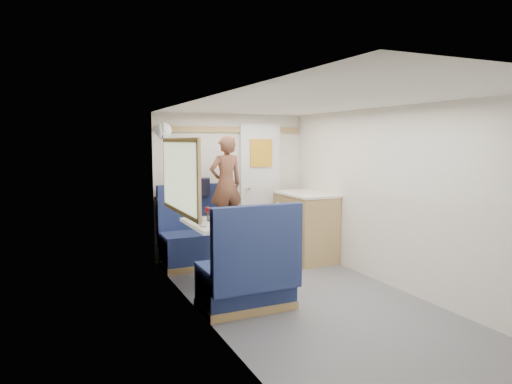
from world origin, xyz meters
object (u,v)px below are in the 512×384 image
cheese_block (229,222)px  person (226,184)px  bench_far (195,243)px  dome_light (163,131)px  bread_loaf (224,213)px  pepper_grinder (207,216)px  galley_counter (305,226)px  tray (234,222)px  duffel_bag (192,187)px  beer_glass (227,218)px  dinette_table (218,235)px  tumbler_left (204,221)px  bench_near (248,280)px  salt_grinder (221,220)px  orange_fruit (243,220)px  wine_glass (208,210)px

cheese_block → person: bearing=71.2°
bench_far → dome_light: size_ratio=5.25×
bread_loaf → pepper_grinder: bearing=-153.4°
galley_counter → tray: (-1.31, -0.66, 0.26)m
duffel_bag → beer_glass: (0.06, -1.15, -0.25)m
dinette_table → tumbler_left: 0.37m
pepper_grinder → bench_near: bearing=-86.3°
person → salt_grinder: 0.97m
tray → tumbler_left: 0.40m
bench_near → person: bearing=76.6°
orange_fruit → bread_loaf: (-0.01, 0.56, -0.01)m
wine_glass → pepper_grinder: wine_glass is taller
galley_counter → bread_loaf: bearing=-168.1°
tray → bread_loaf: bearing=86.5°
dinette_table → orange_fruit: bearing=-54.3°
dome_light → salt_grinder: dome_light is taller
cheese_block → tray: bearing=46.9°
tray → orange_fruit: size_ratio=4.40×
dinette_table → galley_counter: 1.57m
wine_glass → bread_loaf: wine_glass is taller
beer_glass → wine_glass: bearing=145.5°
dome_light → wine_glass: bearing=-67.7°
galley_counter → salt_grinder: bearing=-155.2°
bench_far → salt_grinder: (-0.01, -0.99, 0.47)m
bench_near → dome_light: size_ratio=5.25×
pepper_grinder → beer_glass: bearing=-47.0°
bench_far → pepper_grinder: 0.85m
person → wine_glass: bearing=46.4°
dinette_table → bench_far: size_ratio=0.88×
tray → salt_grinder: size_ratio=3.86×
cheese_block → beer_glass: beer_glass is taller
cheese_block → pepper_grinder: (-0.12, 0.38, 0.01)m
dinette_table → duffel_bag: bearing=87.7°
bench_far → tray: size_ratio=2.98×
bench_near → duffel_bag: (0.05, 1.98, 0.71)m
dinette_table → beer_glass: beer_glass is taller
person → salt_grinder: person is taller
dinette_table → bench_far: bearing=90.0°
galley_counter → orange_fruit: (-1.27, -0.83, 0.31)m
duffel_bag → cheese_block: duffel_bag is taller
person → cheese_block: bearing=64.2°
pepper_grinder → dome_light: bearing=115.0°
bench_far → wine_glass: bench_far is taller
bench_far → orange_fruit: (0.20, -1.14, 0.48)m
person → tumbler_left: 1.13m
galley_counter → cheese_block: size_ratio=8.56×
bench_near → pepper_grinder: bench_near is taller
bench_far → tumbler_left: bearing=-102.0°
pepper_grinder → dinette_table: bearing=-66.8°
person → duffel_bag: size_ratio=2.64×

